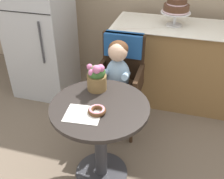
{
  "coord_description": "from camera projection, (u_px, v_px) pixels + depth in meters",
  "views": [
    {
      "loc": [
        0.5,
        -1.46,
        1.86
      ],
      "look_at": [
        0.05,
        0.15,
        0.77
      ],
      "focal_mm": 43.14,
      "sensor_mm": 36.0,
      "label": 1
    }
  ],
  "objects": [
    {
      "name": "flower_vase",
      "position": [
        97.0,
        77.0,
        2.03
      ],
      "size": [
        0.15,
        0.16,
        0.23
      ],
      "color": "brown",
      "rests_on": "cafe_table"
    },
    {
      "name": "wicker_chair",
      "position": [
        121.0,
        68.0,
        2.54
      ],
      "size": [
        0.42,
        0.45,
        0.95
      ],
      "rotation": [
        0.0,
        0.0,
        0.03
      ],
      "color": "#332114",
      "rests_on": "ground"
    },
    {
      "name": "donut_front",
      "position": [
        97.0,
        110.0,
        1.83
      ],
      "size": [
        0.13,
        0.13,
        0.04
      ],
      "color": "#4C2D19",
      "rests_on": "cafe_table"
    },
    {
      "name": "display_counter",
      "position": [
        183.0,
        65.0,
        2.98
      ],
      "size": [
        1.56,
        0.62,
        0.9
      ],
      "color": "olive",
      "rests_on": "ground"
    },
    {
      "name": "refrigerator",
      "position": [
        39.0,
        23.0,
        2.97
      ],
      "size": [
        0.64,
        0.63,
        1.7
      ],
      "color": "#B7BABF",
      "rests_on": "ground"
    },
    {
      "name": "seated_child",
      "position": [
        117.0,
        73.0,
        2.39
      ],
      "size": [
        0.27,
        0.32,
        0.73
      ],
      "color": "#8CADCC",
      "rests_on": "ground"
    },
    {
      "name": "tiered_cake_stand",
      "position": [
        176.0,
        6.0,
        2.67
      ],
      "size": [
        0.3,
        0.3,
        0.33
      ],
      "color": "silver",
      "rests_on": "display_counter"
    },
    {
      "name": "cafe_table",
      "position": [
        100.0,
        128.0,
        2.03
      ],
      "size": [
        0.72,
        0.72,
        0.72
      ],
      "color": "#282321",
      "rests_on": "ground"
    },
    {
      "name": "ground_plane",
      "position": [
        102.0,
        173.0,
        2.31
      ],
      "size": [
        8.0,
        8.0,
        0.0
      ],
      "primitive_type": "plane",
      "color": "#6B5B4C"
    },
    {
      "name": "paper_napkin",
      "position": [
        83.0,
        114.0,
        1.83
      ],
      "size": [
        0.26,
        0.22,
        0.0
      ],
      "primitive_type": "cube",
      "rotation": [
        0.0,
        0.0,
        0.09
      ],
      "color": "white",
      "rests_on": "cafe_table"
    }
  ]
}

